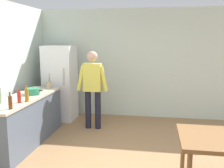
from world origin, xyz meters
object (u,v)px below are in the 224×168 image
refrigerator (60,83)px  bottle_beer_brown (10,102)px  bottle_vinegar_tall (0,95)px  cooking_pot (32,91)px  person (93,85)px  utensil_jar (49,84)px  bottle_oil_amber (27,95)px  bottle_sauce_red (19,97)px

refrigerator → bottle_beer_brown: size_ratio=6.92×
bottle_vinegar_tall → cooking_pot: bearing=76.2°
person → utensil_jar: size_ratio=5.31×
refrigerator → bottle_beer_brown: 2.43m
bottle_vinegar_tall → person: bearing=53.3°
utensil_jar → bottle_oil_amber: 1.25m
person → bottle_beer_brown: person is taller
bottle_vinegar_tall → bottle_sauce_red: bearing=20.1°
person → utensil_jar: (-0.94, -0.13, 0.00)m
bottle_oil_amber → cooking_pot: bearing=107.9°
refrigerator → cooking_pot: (-0.04, -1.36, 0.06)m
bottle_oil_amber → bottle_sauce_red: 0.13m
utensil_jar → bottle_sauce_red: size_ratio=1.33×
person → bottle_sauce_red: person is taller
cooking_pot → bottle_oil_amber: bottle_oil_amber is taller
refrigerator → person: size_ratio=1.06×
refrigerator → person: bearing=-30.2°
person → bottle_beer_brown: bearing=-113.6°
utensil_jar → bottle_oil_amber: bearing=-83.7°
utensil_jar → cooking_pot: bearing=-93.9°
bottle_vinegar_tall → bottle_oil_amber: size_ratio=1.14×
cooking_pot → bottle_beer_brown: bearing=-80.8°
bottle_vinegar_tall → bottle_oil_amber: (0.37, 0.20, -0.02)m
cooking_pot → bottle_vinegar_tall: size_ratio=1.25×
bottle_beer_brown → bottle_oil_amber: bottle_oil_amber is taller
bottle_beer_brown → bottle_oil_amber: 0.49m
refrigerator → bottle_oil_amber: size_ratio=6.43×
cooking_pot → bottle_beer_brown: (0.17, -1.06, 0.05)m
refrigerator → bottle_vinegar_tall: (-0.23, -2.14, 0.14)m
utensil_jar → bottle_vinegar_tall: size_ratio=1.00×
bottle_beer_brown → utensil_jar: bearing=94.1°
person → cooking_pot: 1.28m
cooking_pot → bottle_oil_amber: size_ratio=1.43×
person → bottle_beer_brown: 2.04m
cooking_pot → person: bearing=39.3°
cooking_pot → bottle_vinegar_tall: bearing=-103.8°
utensil_jar → bottle_oil_amber: (0.14, -1.24, 0.04)m
bottle_beer_brown → cooking_pot: bearing=99.2°
refrigerator → bottle_vinegar_tall: size_ratio=5.62×
bottle_beer_brown → bottle_vinegar_tall: bearing=141.5°
person → bottle_oil_amber: bearing=-120.4°
bottle_vinegar_tall → utensil_jar: bearing=80.7°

